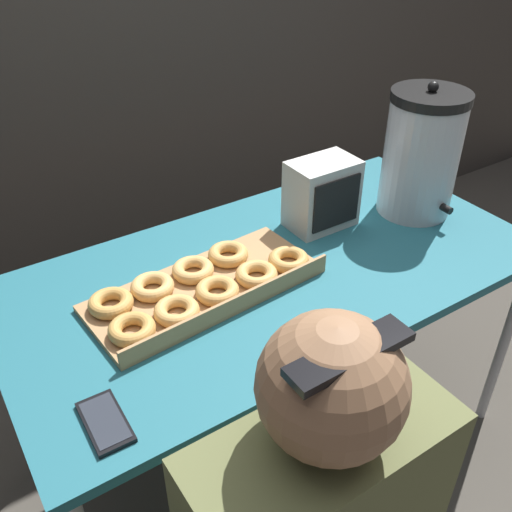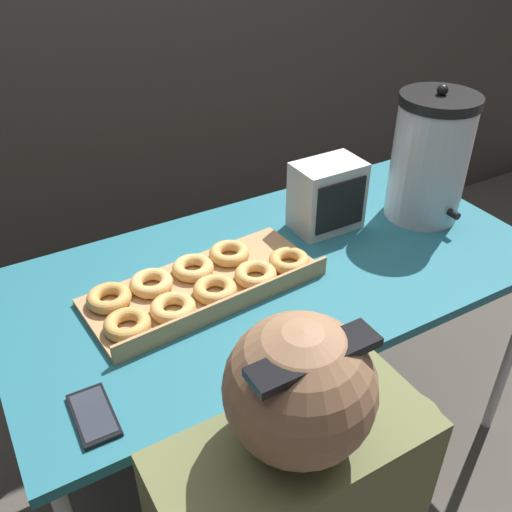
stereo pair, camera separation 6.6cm
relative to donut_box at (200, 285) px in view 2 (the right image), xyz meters
The scene contains 7 objects.
ground_plane 0.77m from the donut_box, ahead, with size 12.00×12.00×0.00m, color #4C473F.
back_wall 1.15m from the donut_box, 77.82° to the left, with size 6.00×0.11×2.43m.
folding_table 0.23m from the donut_box, ahead, with size 1.45×0.74×0.71m.
donut_box is the anchor object (origin of this frame).
coffee_urn 0.77m from the donut_box, ahead, with size 0.23×0.26×0.40m.
cell_phone 0.43m from the donut_box, 144.08° to the right, with size 0.08×0.15×0.01m.
space_heater 0.48m from the donut_box, 12.64° to the left, with size 0.20×0.13×0.20m.
Camera 2 is at (-0.67, -1.05, 1.61)m, focal length 40.00 mm.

